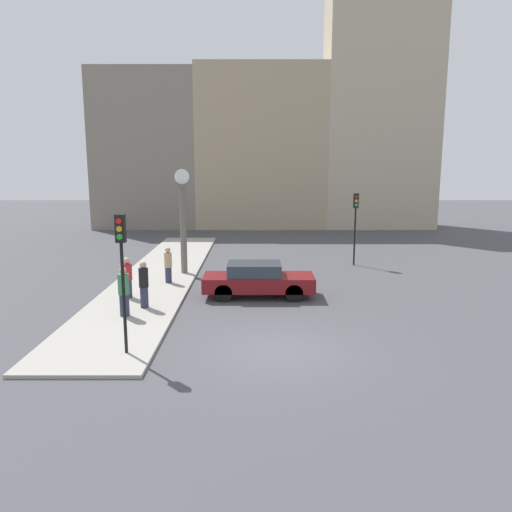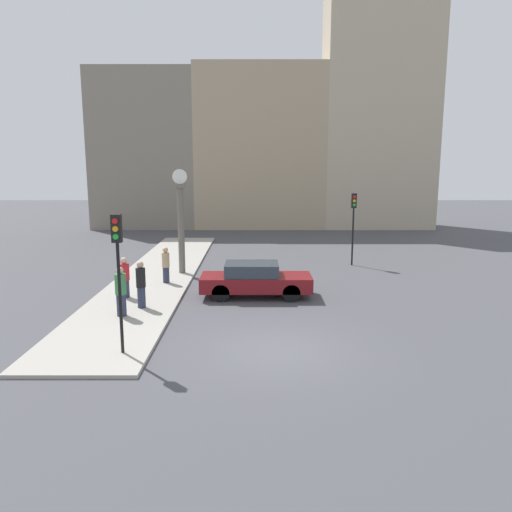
{
  "view_description": "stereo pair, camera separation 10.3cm",
  "coord_description": "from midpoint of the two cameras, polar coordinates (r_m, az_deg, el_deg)",
  "views": [
    {
      "loc": [
        -0.66,
        -13.69,
        5.31
      ],
      "look_at": [
        -0.6,
        6.1,
        1.64
      ],
      "focal_mm": 35.0,
      "sensor_mm": 36.0,
      "label": 1
    },
    {
      "loc": [
        -0.55,
        -13.69,
        5.31
      ],
      "look_at": [
        -0.6,
        6.1,
        1.64
      ],
      "focal_mm": 35.0,
      "sensor_mm": 36.0,
      "label": 2
    }
  ],
  "objects": [
    {
      "name": "ground_plane",
      "position": [
        14.7,
        2.52,
        -10.68
      ],
      "size": [
        120.0,
        120.0,
        0.0
      ],
      "primitive_type": "plane",
      "color": "#47474C"
    },
    {
      "name": "sidewalk_corner",
      "position": [
        24.44,
        -10.87,
        -2.1
      ],
      "size": [
        3.47,
        23.43,
        0.11
      ],
      "primitive_type": "cube",
      "color": "#A39E93",
      "rests_on": "ground_plane"
    },
    {
      "name": "building_row",
      "position": [
        42.64,
        2.63,
        13.63
      ],
      "size": [
        28.01,
        5.0,
        18.67
      ],
      "color": "gray",
      "rests_on": "ground_plane"
    },
    {
      "name": "sedan_car",
      "position": [
        20.1,
        0.15,
        -2.7
      ],
      "size": [
        4.44,
        1.7,
        1.39
      ],
      "color": "maroon",
      "rests_on": "ground_plane"
    },
    {
      "name": "traffic_light_near",
      "position": [
        13.94,
        -15.19,
        0.1
      ],
      "size": [
        0.26,
        0.24,
        3.88
      ],
      "color": "black",
      "rests_on": "sidewalk_corner"
    },
    {
      "name": "traffic_light_far",
      "position": [
        26.6,
        11.31,
        4.72
      ],
      "size": [
        0.26,
        0.24,
        3.79
      ],
      "color": "black",
      "rests_on": "ground_plane"
    },
    {
      "name": "street_clock",
      "position": [
        24.01,
        -8.33,
        3.84
      ],
      "size": [
        0.76,
        0.39,
        4.99
      ],
      "color": "#666056",
      "rests_on": "sidewalk_corner"
    },
    {
      "name": "pedestrian_black_jacket",
      "position": [
        18.66,
        -12.74,
        -3.15
      ],
      "size": [
        0.34,
        0.34,
        1.73
      ],
      "color": "#2D334C",
      "rests_on": "sidewalk_corner"
    },
    {
      "name": "pedestrian_tan_coat",
      "position": [
        22.35,
        -10.02,
        -0.98
      ],
      "size": [
        0.33,
        0.33,
        1.6
      ],
      "color": "#2D334C",
      "rests_on": "sidewalk_corner"
    },
    {
      "name": "pedestrian_green_hoodie",
      "position": [
        17.82,
        -14.91,
        -3.94
      ],
      "size": [
        0.39,
        0.39,
        1.73
      ],
      "color": "#2D334C",
      "rests_on": "sidewalk_corner"
    },
    {
      "name": "pedestrian_red_top",
      "position": [
        20.25,
        -14.52,
        -2.39
      ],
      "size": [
        0.38,
        0.38,
        1.61
      ],
      "color": "#2D334C",
      "rests_on": "sidewalk_corner"
    }
  ]
}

